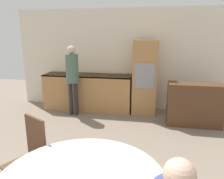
# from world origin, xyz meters

# --- Properties ---
(wall_back) EXTENTS (6.00, 0.05, 2.60)m
(wall_back) POSITION_xyz_m (0.00, 5.18, 1.30)
(wall_back) COLOR silver
(wall_back) RESTS_ON ground_plane
(kitchen_counter) EXTENTS (2.29, 0.60, 0.94)m
(kitchen_counter) POSITION_xyz_m (-1.01, 4.84, 0.48)
(kitchen_counter) COLOR #AD7A47
(kitchen_counter) RESTS_ON ground_plane
(oven_unit) EXTENTS (0.58, 0.59, 1.83)m
(oven_unit) POSITION_xyz_m (0.47, 4.85, 0.91)
(oven_unit) COLOR #AD7A47
(oven_unit) RESTS_ON ground_plane
(sideboard) EXTENTS (1.15, 0.45, 0.94)m
(sideboard) POSITION_xyz_m (1.58, 4.24, 0.47)
(sideboard) COLOR #51331E
(sideboard) RESTS_ON ground_plane
(chair_far_left) EXTENTS (0.54, 0.54, 1.00)m
(chair_far_left) POSITION_xyz_m (-0.75, 1.60, 0.55)
(chair_far_left) COLOR #51331E
(chair_far_left) RESTS_ON ground_plane
(person_standing) EXTENTS (0.30, 0.30, 1.70)m
(person_standing) POSITION_xyz_m (-1.23, 4.35, 1.06)
(person_standing) COLOR #262628
(person_standing) RESTS_ON ground_plane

